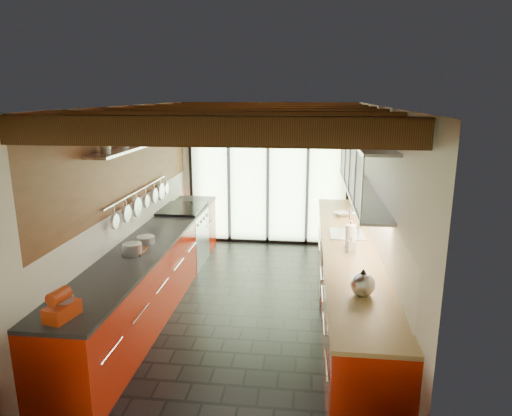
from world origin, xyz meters
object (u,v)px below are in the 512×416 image
Objects in this scene: kettle at (363,283)px; paper_towel at (350,236)px; stand_mixer at (62,306)px; soap_bottle at (351,244)px; bowl at (342,214)px.

paper_towel is (0.00, 1.39, 0.02)m from kettle.
paper_towel is at bearing 40.04° from stand_mixer.
soap_bottle is 1.66m from bowl.
bowl is at bearing 90.00° from paper_towel.
stand_mixer is 2.65m from kettle.
kettle is at bearing -90.00° from bowl.
stand_mixer is 3.20m from soap_bottle.
kettle is 1.21m from soap_bottle.
bowl is (0.00, 1.66, -0.07)m from soap_bottle.
paper_towel is at bearing 90.00° from kettle.
bowl is (2.54, 3.62, -0.08)m from stand_mixer.
soap_bottle is (0.00, -0.18, -0.04)m from paper_towel.
paper_towel reaches higher than stand_mixer.
paper_towel reaches higher than soap_bottle.
bowl is at bearing 54.91° from stand_mixer.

